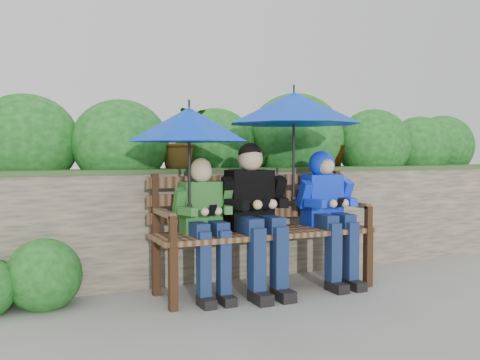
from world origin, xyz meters
name	(u,v)px	position (x,y,z in m)	size (l,w,h in m)	color
ground	(245,296)	(0.00, 0.00, 0.00)	(60.00, 60.00, 0.00)	gray
garden_backdrop	(187,202)	(0.04, 1.59, 0.64)	(8.00, 2.88, 1.85)	#59564A
park_bench	(261,223)	(0.23, 0.17, 0.57)	(1.90, 0.56, 1.00)	#341E11
boy_left	(205,218)	(-0.32, 0.08, 0.65)	(0.47, 0.54, 1.13)	#275C1D
boy_middle	(255,209)	(0.12, 0.07, 0.70)	(0.57, 0.65, 1.26)	black
boy_right	(328,204)	(0.86, 0.09, 0.72)	(0.51, 0.62, 1.19)	blue
umbrella_left	(189,125)	(-0.45, 0.06, 1.40)	(0.97, 0.97, 0.86)	#0032C6
umbrella_right	(294,108)	(0.52, 0.12, 1.56)	(1.17, 1.17, 1.01)	#0032C6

